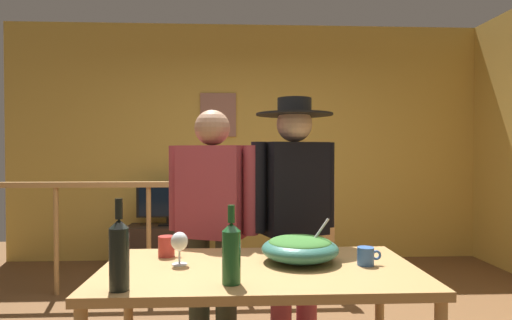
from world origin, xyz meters
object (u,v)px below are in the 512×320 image
at_px(wine_bottle_green, 231,252).
at_px(tv_console, 168,246).
at_px(wine_glass, 179,243).
at_px(framed_picture, 218,115).
at_px(serving_table, 259,283).
at_px(salad_bowl, 300,248).
at_px(mug_red, 167,246).
at_px(flat_screen_tv, 167,201).
at_px(person_standing_right, 294,205).
at_px(wine_bottle_dark, 119,253).
at_px(mug_blue, 366,256).
at_px(stair_railing, 210,217).
at_px(person_standing_left, 212,215).

bearing_deg(wine_bottle_green, tv_console, 103.33).
xyz_separation_m(tv_console, wine_bottle_green, (0.75, -3.17, 0.67)).
distance_m(wine_glass, wine_bottle_green, 0.39).
xyz_separation_m(framed_picture, serving_table, (0.32, -3.21, -1.05)).
distance_m(salad_bowl, wine_bottle_green, 0.47).
bearing_deg(serving_table, mug_red, 154.66).
relative_size(flat_screen_tv, wine_bottle_green, 2.12).
bearing_deg(person_standing_right, tv_console, -84.14).
bearing_deg(salad_bowl, wine_glass, -176.90).
bearing_deg(tv_console, wine_bottle_green, -76.67).
height_order(framed_picture, wine_bottle_dark, framed_picture).
height_order(tv_console, salad_bowl, salad_bowl).
distance_m(salad_bowl, mug_blue, 0.31).
relative_size(wine_bottle_dark, mug_red, 2.99).
distance_m(serving_table, mug_red, 0.53).
bearing_deg(framed_picture, mug_red, -92.78).
height_order(salad_bowl, mug_red, salad_bowl).
bearing_deg(stair_railing, wine_glass, -90.78).
xyz_separation_m(flat_screen_tv, person_standing_left, (0.63, -2.24, 0.18)).
height_order(serving_table, person_standing_left, person_standing_left).
xyz_separation_m(wine_bottle_green, person_standing_right, (0.38, 0.90, 0.07)).
relative_size(tv_console, salad_bowl, 2.40).
bearing_deg(person_standing_right, framed_picture, -98.10).
distance_m(tv_console, serving_table, 3.09).
height_order(stair_railing, salad_bowl, stair_railing).
height_order(framed_picture, person_standing_right, framed_picture).
bearing_deg(serving_table, tv_console, 106.74).
bearing_deg(tv_console, mug_blue, -64.61).
relative_size(stair_railing, tv_console, 3.81).
bearing_deg(person_standing_left, person_standing_right, -159.39).
xyz_separation_m(wine_glass, wine_bottle_green, (0.25, -0.30, 0.03)).
relative_size(wine_bottle_green, mug_red, 2.69).
bearing_deg(wine_bottle_dark, wine_glass, 62.95).
bearing_deg(wine_glass, stair_railing, 89.22).
bearing_deg(person_standing_right, stair_railing, -86.60).
bearing_deg(person_standing_left, flat_screen_tv, -53.76).
relative_size(framed_picture, wine_bottle_green, 1.62).
relative_size(framed_picture, wine_glass, 3.33).
bearing_deg(person_standing_left, tv_console, -53.97).
height_order(flat_screen_tv, mug_blue, flat_screen_tv).
distance_m(tv_console, wine_bottle_green, 3.33).
height_order(wine_glass, mug_blue, wine_glass).
bearing_deg(serving_table, salad_bowl, 22.64).
bearing_deg(tv_console, wine_bottle_dark, -84.37).
bearing_deg(tv_console, mug_red, -81.23).
xyz_separation_m(salad_bowl, mug_blue, (0.30, -0.08, -0.03)).
bearing_deg(mug_blue, person_standing_right, 111.43).
xyz_separation_m(serving_table, mug_red, (-0.46, 0.22, 0.13)).
bearing_deg(wine_bottle_green, wine_bottle_dark, -172.15).
distance_m(wine_glass, mug_blue, 0.88).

